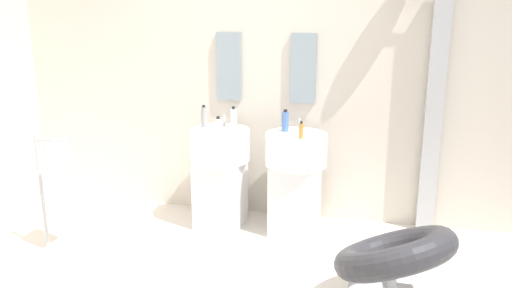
# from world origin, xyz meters

# --- Properties ---
(rear_partition) EXTENTS (4.80, 0.10, 2.60)m
(rear_partition) POSITION_xyz_m (0.00, 1.65, 1.30)
(rear_partition) COLOR beige
(rear_partition) RESTS_ON ground_plane
(pedestal_sink_left) EXTENTS (0.51, 0.51, 0.96)m
(pedestal_sink_left) POSITION_xyz_m (-0.33, 1.26, 0.48)
(pedestal_sink_left) COLOR white
(pedestal_sink_left) RESTS_ON ground_plane
(pedestal_sink_right) EXTENTS (0.51, 0.51, 0.96)m
(pedestal_sink_right) POSITION_xyz_m (0.33, 1.26, 0.48)
(pedestal_sink_right) COLOR white
(pedestal_sink_right) RESTS_ON ground_plane
(vanity_mirror_left) EXTENTS (0.22, 0.03, 0.60)m
(vanity_mirror_left) POSITION_xyz_m (-0.33, 1.58, 1.36)
(vanity_mirror_left) COLOR #8C9EA8
(vanity_mirror_right) EXTENTS (0.22, 0.03, 0.60)m
(vanity_mirror_right) POSITION_xyz_m (0.33, 1.58, 1.36)
(vanity_mirror_right) COLOR #8C9EA8
(shower_column) EXTENTS (0.49, 0.24, 2.05)m
(shower_column) POSITION_xyz_m (1.41, 1.53, 1.08)
(shower_column) COLOR #B7BABF
(shower_column) RESTS_ON ground_plane
(lounge_chair) EXTENTS (1.10, 1.10, 0.65)m
(lounge_chair) POSITION_xyz_m (1.12, 0.18, 0.35)
(lounge_chair) COLOR #B7BABF
(lounge_chair) RESTS_ON ground_plane
(towel_rack) EXTENTS (0.37, 0.22, 0.95)m
(towel_rack) POSITION_xyz_m (-1.41, 0.49, 0.63)
(towel_rack) COLOR #B7BABF
(towel_rack) RESTS_ON ground_plane
(soap_bottle_white) EXTENTS (0.05, 0.05, 0.15)m
(soap_bottle_white) POSITION_xyz_m (-0.28, 1.08, 0.93)
(soap_bottle_white) COLOR white
(soap_bottle_white) RESTS_ON pedestal_sink_left
(soap_bottle_amber) EXTENTS (0.04, 0.04, 0.14)m
(soap_bottle_amber) POSITION_xyz_m (0.39, 1.11, 0.93)
(soap_bottle_amber) COLOR #C68C38
(soap_bottle_amber) RESTS_ON pedestal_sink_right
(soap_bottle_clear) EXTENTS (0.05, 0.05, 0.18)m
(soap_bottle_clear) POSITION_xyz_m (-0.23, 1.36, 0.95)
(soap_bottle_clear) COLOR silver
(soap_bottle_clear) RESTS_ON pedestal_sink_left
(soap_bottle_blue) EXTENTS (0.06, 0.06, 0.18)m
(soap_bottle_blue) POSITION_xyz_m (0.22, 1.33, 0.95)
(soap_bottle_blue) COLOR #4C72B7
(soap_bottle_blue) RESTS_ON pedestal_sink_right
(soap_bottle_grey) EXTENTS (0.05, 0.05, 0.19)m
(soap_bottle_grey) POSITION_xyz_m (-0.49, 1.32, 0.95)
(soap_bottle_grey) COLOR #99999E
(soap_bottle_grey) RESTS_ON pedestal_sink_left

